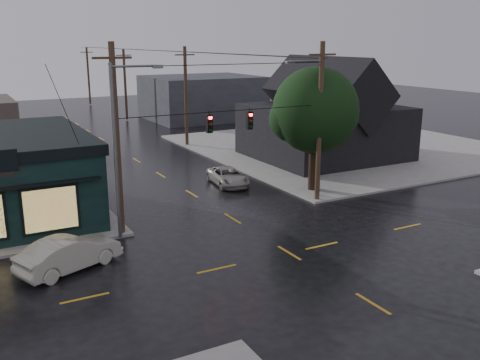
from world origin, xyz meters
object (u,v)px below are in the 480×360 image
corner_tree (316,111)px  suv_silver (228,176)px  utility_pole_nw (122,235)px  utility_pole_ne (317,201)px  sedan_cream (69,253)px

corner_tree → suv_silver: bearing=135.3°
corner_tree → utility_pole_nw: (-14.17, -2.06, -5.62)m
corner_tree → suv_silver: 7.95m
utility_pole_ne → sedan_cream: (-16.41, -3.32, 0.79)m
corner_tree → suv_silver: corner_tree is taller
utility_pole_ne → sedan_cream: utility_pole_ne is taller
corner_tree → utility_pole_nw: 15.38m
sedan_cream → suv_silver: size_ratio=1.07×
utility_pole_ne → suv_silver: 7.20m
sedan_cream → utility_pole_ne: bearing=-100.9°
utility_pole_nw → sedan_cream: 4.82m
utility_pole_ne → suv_silver: utility_pole_ne is taller
utility_pole_nw → suv_silver: bearing=33.2°
utility_pole_ne → sedan_cream: size_ratio=2.11×
utility_pole_nw → utility_pole_ne: bearing=0.0°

